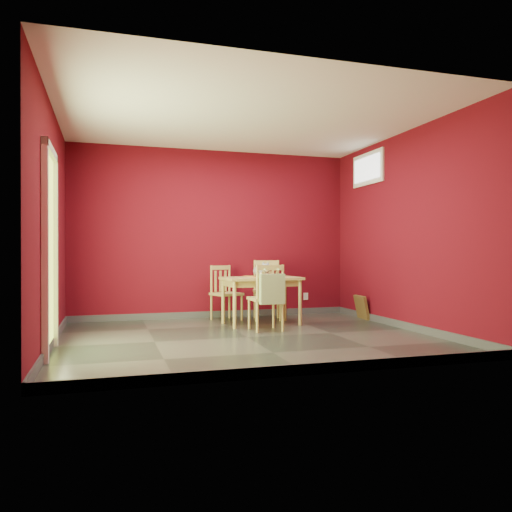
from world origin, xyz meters
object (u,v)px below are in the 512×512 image
object	(u,v)px
chair_far_right	(267,289)
picture_frame	(362,307)
dining_table	(261,283)
chair_far_left	(225,292)
cat	(261,269)
chair_near	(267,297)
tote_bag	(272,289)

from	to	relation	value
chair_far_right	picture_frame	distance (m)	1.52
dining_table	chair_far_left	world-z (taller)	chair_far_left
dining_table	chair_far_left	bearing A→B (deg)	121.18
dining_table	picture_frame	distance (m)	1.75
dining_table	chair_far_left	distance (m)	0.77
chair_far_left	cat	size ratio (longest dim) A/B	1.79
dining_table	chair_near	distance (m)	0.59
dining_table	picture_frame	xyz separation A→B (m)	(1.70, 0.12, -0.42)
chair_far_left	chair_far_right	distance (m)	0.66
dining_table	tote_bag	bearing A→B (deg)	-96.93
dining_table	chair_near	xyz separation A→B (m)	(-0.10, -0.57, -0.15)
chair_near	tote_bag	distance (m)	0.25
chair_far_left	tote_bag	distance (m)	1.46
chair_far_left	chair_near	bearing A→B (deg)	-76.48
tote_bag	chair_far_left	bearing A→B (deg)	101.68
chair_far_right	cat	size ratio (longest dim) A/B	1.95
chair_near	cat	bearing A→B (deg)	79.14
dining_table	cat	world-z (taller)	cat
chair_far_left	tote_bag	size ratio (longest dim) A/B	1.85
tote_bag	cat	size ratio (longest dim) A/B	0.97
tote_bag	dining_table	bearing A→B (deg)	83.07
cat	picture_frame	bearing A→B (deg)	6.21
tote_bag	picture_frame	distance (m)	2.04
picture_frame	cat	bearing A→B (deg)	-177.37
chair_far_right	chair_near	distance (m)	1.14
chair_far_right	chair_near	world-z (taller)	chair_far_right
dining_table	tote_bag	world-z (taller)	tote_bag
dining_table	chair_near	bearing A→B (deg)	-99.90
chair_far_right	tote_bag	bearing A→B (deg)	-105.23
chair_far_right	cat	world-z (taller)	same
chair_near	cat	distance (m)	0.72
cat	dining_table	bearing A→B (deg)	-108.22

